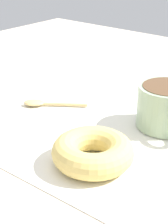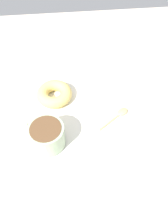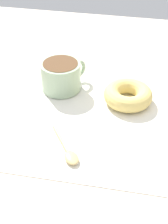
{
  "view_description": "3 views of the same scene",
  "coord_description": "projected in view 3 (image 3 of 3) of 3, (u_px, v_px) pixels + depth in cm",
  "views": [
    {
      "loc": [
        40.68,
        35.83,
        27.28
      ],
      "look_at": [
        -0.12,
        2.02,
        2.3
      ],
      "focal_mm": 60.0,
      "sensor_mm": 36.0,
      "label": 1
    },
    {
      "loc": [
        -37.66,
        6.07,
        51.2
      ],
      "look_at": [
        -0.12,
        2.02,
        2.3
      ],
      "focal_mm": 35.0,
      "sensor_mm": 36.0,
      "label": 2
    },
    {
      "loc": [
        10.05,
        -46.22,
        41.59
      ],
      "look_at": [
        -0.12,
        2.02,
        2.3
      ],
      "focal_mm": 50.0,
      "sensor_mm": 36.0,
      "label": 3
    }
  ],
  "objects": [
    {
      "name": "spoon",
      "position": [
        69.0,
        153.0,
        0.56
      ],
      "size": [
        7.68,
        9.95,
        0.9
      ],
      "color": "#D8B772",
      "rests_on": "napkin"
    },
    {
      "name": "donut",
      "position": [
        128.0,
        95.0,
        0.68
      ],
      "size": [
        10.71,
        10.71,
        3.47
      ],
      "primitive_type": "torus",
      "color": "#E5C66B",
      "rests_on": "napkin"
    },
    {
      "name": "napkin",
      "position": [
        84.0,
        120.0,
        0.64
      ],
      "size": [
        33.25,
        33.25,
        0.3
      ],
      "primitive_type": "cube",
      "rotation": [
        0.0,
        0.0,
        0.02
      ],
      "color": "white",
      "rests_on": "ground_plane"
    },
    {
      "name": "ground_plane",
      "position": [
        83.0,
        131.0,
        0.64
      ],
      "size": [
        120.0,
        120.0,
        2.0
      ],
      "primitive_type": "cube",
      "color": "beige"
    },
    {
      "name": "coffee_cup",
      "position": [
        61.0,
        75.0,
        0.71
      ],
      "size": [
        9.41,
        10.42,
        6.64
      ],
      "color": "#9EB793",
      "rests_on": "napkin"
    }
  ]
}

